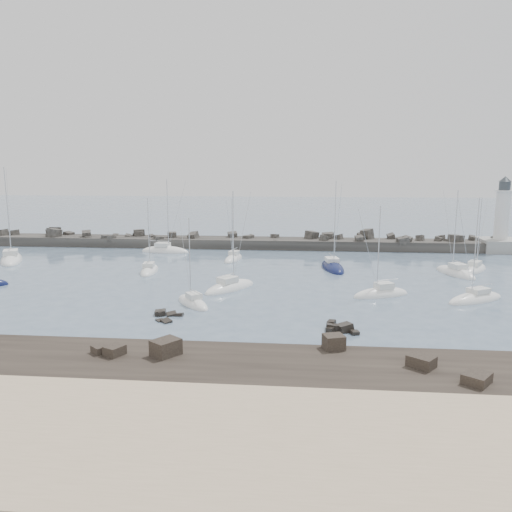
{
  "coord_description": "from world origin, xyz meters",
  "views": [
    {
      "loc": [
        10.19,
        -57.85,
        15.79
      ],
      "look_at": [
        3.67,
        12.0,
        3.05
      ],
      "focal_mm": 35.0,
      "sensor_mm": 36.0,
      "label": 1
    }
  ],
  "objects": [
    {
      "name": "sailboat_6",
      "position": [
        -1.37,
        24.68,
        0.14
      ],
      "size": [
        3.37,
        7.35,
        11.33
      ],
      "color": "white",
      "rests_on": "ground"
    },
    {
      "name": "sailboat_11",
      "position": [
        30.82,
        1.6,
        0.13
      ],
      "size": [
        8.5,
        6.66,
        13.19
      ],
      "color": "white",
      "rests_on": "ground"
    },
    {
      "name": "breakwater",
      "position": [
        -7.46,
        38.03,
        0.33
      ],
      "size": [
        115.0,
        7.48,
        5.2
      ],
      "color": "#2F2D2A",
      "rests_on": "ground"
    },
    {
      "name": "rock_cluster_far",
      "position": [
        13.92,
        -10.88,
        0.06
      ],
      "size": [
        3.24,
        3.27,
        1.68
      ],
      "color": "black",
      "rests_on": "ground"
    },
    {
      "name": "rock_shelf",
      "position": [
        0.09,
        -21.95,
        0.03
      ],
      "size": [
        140.0,
        12.15,
        2.04
      ],
      "color": "black",
      "rests_on": "ground"
    },
    {
      "name": "lighthouse",
      "position": [
        47.0,
        38.0,
        3.09
      ],
      "size": [
        7.0,
        7.0,
        14.6
      ],
      "color": "gray",
      "rests_on": "ground"
    },
    {
      "name": "sand_strip",
      "position": [
        0.0,
        -32.0,
        0.0
      ],
      "size": [
        140.0,
        14.0,
        1.0
      ],
      "primitive_type": "cube",
      "color": "beige",
      "rests_on": "ground"
    },
    {
      "name": "sailboat_9",
      "position": [
        19.99,
        2.77,
        0.15
      ],
      "size": [
        7.81,
        5.09,
        12.06
      ],
      "color": "white",
      "rests_on": "ground"
    },
    {
      "name": "rock_cluster_near",
      "position": [
        -4.13,
        -8.04,
        0.0
      ],
      "size": [
        3.22,
        3.8,
        1.18
      ],
      "color": "black",
      "rests_on": "ground"
    },
    {
      "name": "sailboat_4",
      "position": [
        -15.03,
        31.05,
        0.15
      ],
      "size": [
        9.42,
        3.91,
        14.48
      ],
      "color": "white",
      "rests_on": "ground"
    },
    {
      "name": "sailboat_8",
      "position": [
        14.99,
        18.91,
        0.14
      ],
      "size": [
        4.39,
        9.66,
        14.62
      ],
      "color": "#101743",
      "rests_on": "ground"
    },
    {
      "name": "ground",
      "position": [
        0.0,
        0.0,
        0.0
      ],
      "size": [
        400.0,
        400.0,
        0.0
      ],
      "primitive_type": "plane",
      "color": "slate",
      "rests_on": "ground"
    },
    {
      "name": "sailboat_1",
      "position": [
        -38.39,
        20.21,
        0.15
      ],
      "size": [
        7.81,
        11.0,
        16.82
      ],
      "color": "white",
      "rests_on": "ground"
    },
    {
      "name": "sailboat_5",
      "position": [
        -2.24,
        -3.18,
        0.13
      ],
      "size": [
        5.75,
        6.68,
        10.83
      ],
      "color": "white",
      "rests_on": "ground"
    },
    {
      "name": "sailboat_10",
      "position": [
        32.75,
        16.25,
        0.15
      ],
      "size": [
        5.46,
        8.73,
        13.33
      ],
      "color": "white",
      "rests_on": "ground"
    },
    {
      "name": "sailboat_3",
      "position": [
        -12.67,
        13.86,
        0.13
      ],
      "size": [
        3.25,
        7.8,
        12.01
      ],
      "color": "white",
      "rests_on": "ground"
    },
    {
      "name": "sailboat_7",
      "position": [
        0.98,
        4.34,
        0.15
      ],
      "size": [
        7.2,
        8.57,
        13.71
      ],
      "color": "white",
      "rests_on": "ground"
    },
    {
      "name": "sailboat_12",
      "position": [
        36.49,
        19.14,
        0.14
      ],
      "size": [
        6.21,
        7.51,
        12.05
      ],
      "color": "white",
      "rests_on": "ground"
    }
  ]
}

